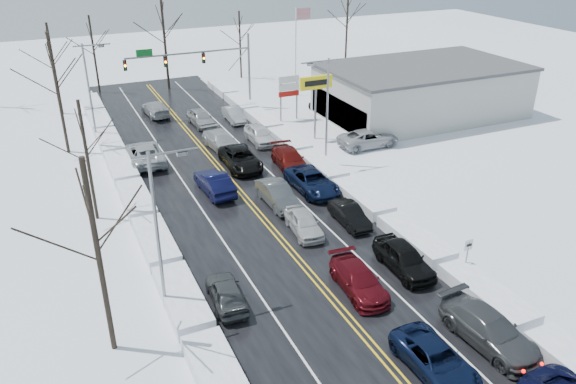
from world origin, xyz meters
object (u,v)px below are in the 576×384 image
traffic_signal_mast (203,62)px  dealership_building (421,90)px  oncoming_car_0 (215,193)px  tires_plus_sign (316,87)px  flagpole (297,45)px

traffic_signal_mast → dealership_building: traffic_signal_mast is taller
traffic_signal_mast → oncoming_car_0: 20.87m
tires_plus_sign → oncoming_car_0: size_ratio=1.19×
flagpole → oncoming_car_0: 27.98m
traffic_signal_mast → oncoming_car_0: bearing=-105.0°
traffic_signal_mast → flagpole: size_ratio=1.33×
oncoming_car_0 → traffic_signal_mast: bearing=-107.9°
oncoming_car_0 → dealership_building: bearing=-162.7°
tires_plus_sign → dealership_building: bearing=8.5°
tires_plus_sign → oncoming_car_0: (-12.28, -7.45, -4.99)m
dealership_building → tires_plus_sign: bearing=-171.5°
oncoming_car_0 → flagpole: bearing=-131.1°
tires_plus_sign → traffic_signal_mast: bearing=120.5°
tires_plus_sign → oncoming_car_0: 15.20m
tires_plus_sign → flagpole: bearing=71.6°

